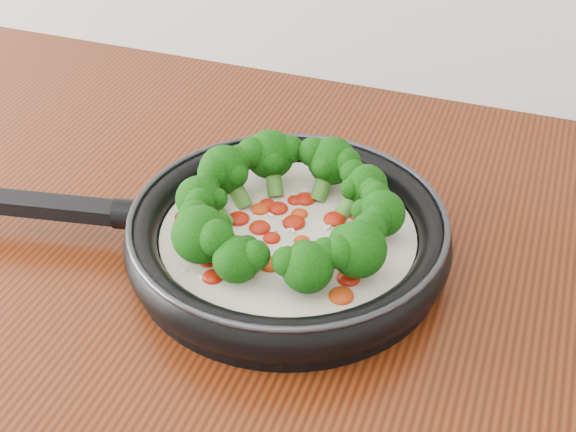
% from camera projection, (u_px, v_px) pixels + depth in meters
% --- Properties ---
extents(skillet, '(0.50, 0.36, 0.09)m').
position_uv_depth(skillet, '(284.00, 229.00, 0.71)').
color(skillet, black).
rests_on(skillet, counter).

